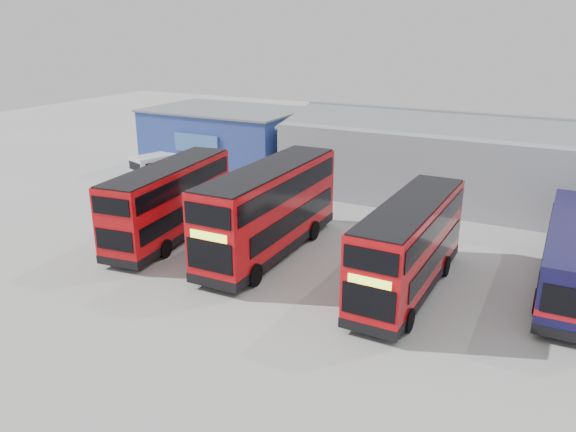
{
  "coord_description": "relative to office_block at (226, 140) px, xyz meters",
  "views": [
    {
      "loc": [
        11.7,
        -20.39,
        11.71
      ],
      "look_at": [
        -1.14,
        4.35,
        2.1
      ],
      "focal_mm": 35.0,
      "sensor_mm": 36.0,
      "label": 1
    }
  ],
  "objects": [
    {
      "name": "ground_plane",
      "position": [
        14.0,
        -17.99,
        -2.58
      ],
      "size": [
        120.0,
        120.0,
        0.0
      ],
      "primitive_type": "plane",
      "color": "#999994",
      "rests_on": "ground"
    },
    {
      "name": "office_block",
      "position": [
        0.0,
        0.0,
        0.0
      ],
      "size": [
        12.3,
        8.32,
        5.12
      ],
      "color": "navy",
      "rests_on": "ground"
    },
    {
      "name": "maintenance_shed",
      "position": [
        22.0,
        2.01,
        0.02
      ],
      "size": [
        30.5,
        12.0,
        5.89
      ],
      "color": "gray",
      "rests_on": "ground"
    },
    {
      "name": "double_decker_left",
      "position": [
        5.95,
        -14.77,
        -0.45
      ],
      "size": [
        3.58,
        10.33,
        4.28
      ],
      "rotation": [
        0.0,
        0.0,
        3.26
      ],
      "color": "red",
      "rests_on": "ground"
    },
    {
      "name": "double_decker_centre",
      "position": [
        11.96,
        -14.05,
        -0.22
      ],
      "size": [
        2.96,
        11.24,
        4.73
      ],
      "rotation": [
        0.0,
        0.0,
        0.01
      ],
      "color": "red",
      "rests_on": "ground"
    },
    {
      "name": "double_decker_right",
      "position": [
        19.76,
        -15.12,
        -0.46
      ],
      "size": [
        2.74,
        10.15,
        4.27
      ],
      "rotation": [
        0.0,
        0.0,
        -0.02
      ],
      "color": "red",
      "rests_on": "ground"
    },
    {
      "name": "panel_van",
      "position": [
        -3.01,
        -4.79,
        -1.47
      ],
      "size": [
        3.22,
        4.87,
        1.99
      ],
      "rotation": [
        0.0,
        0.0,
        -0.34
      ],
      "color": "silver",
      "rests_on": "ground"
    }
  ]
}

